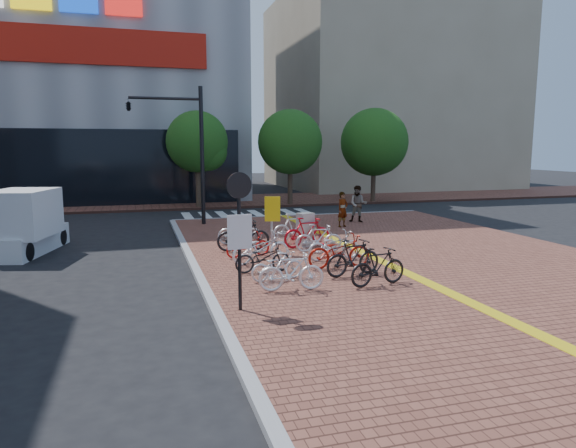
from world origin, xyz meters
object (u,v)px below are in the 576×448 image
object	(u,v)px
bike_6	(240,232)
bike_8	(353,258)
bike_3	(261,248)
pedestrian_a	(343,209)
bike_7	(378,266)
yellow_sign	(272,214)
bike_5	(243,235)
bike_10	(334,245)
bike_4	(248,245)
bike_1	(277,266)
box_truck	(22,223)
bike_9	(339,251)
bike_12	(307,232)
bike_2	(263,258)
bike_13	(295,228)
traffic_light_pole	(169,130)
bike_11	(319,238)
notice_sign	(239,224)
pedestrian_b	(358,204)
bike_0	(291,271)
utility_box	(305,229)

from	to	relation	value
bike_6	bike_8	world-z (taller)	bike_8
bike_3	pedestrian_a	world-z (taller)	pedestrian_a
bike_7	yellow_sign	xyz separation A→B (m)	(-1.69, 4.94, 0.87)
bike_5	bike_10	size ratio (longest dim) A/B	1.03
bike_4	bike_7	distance (m)	5.31
bike_1	bike_7	world-z (taller)	bike_7
bike_3	box_truck	xyz separation A→B (m)	(-7.88, 4.77, 0.46)
bike_9	bike_12	size ratio (longest dim) A/B	1.06
bike_2	yellow_sign	world-z (taller)	yellow_sign
bike_8	bike_13	distance (m)	5.57
pedestrian_a	traffic_light_pole	size ratio (longest dim) A/B	0.25
pedestrian_a	bike_1	bearing A→B (deg)	-146.13
bike_13	bike_3	bearing A→B (deg)	135.28
bike_11	bike_1	bearing A→B (deg)	152.35
notice_sign	box_truck	xyz separation A→B (m)	(-6.32, 9.31, -1.04)
bike_13	traffic_light_pole	bearing A→B (deg)	25.37
bike_7	bike_9	distance (m)	2.20
bike_3	pedestrian_b	xyz separation A→B (m)	(6.79, 7.58, 0.40)
bike_0	bike_1	distance (m)	1.17
yellow_sign	traffic_light_pole	xyz separation A→B (m)	(-2.97, 7.71, 3.13)
bike_13	bike_7	bearing A→B (deg)	171.27
bike_11	pedestrian_b	world-z (taller)	pedestrian_b
bike_2	pedestrian_b	bearing A→B (deg)	-38.50
bike_3	bike_7	bearing A→B (deg)	-155.36
bike_6	box_truck	size ratio (longest dim) A/B	0.38
bike_7	pedestrian_b	distance (m)	11.90
bike_6	bike_13	size ratio (longest dim) A/B	0.87
bike_0	bike_7	distance (m)	2.42
bike_5	pedestrian_a	xyz separation A→B (m)	(5.61, 4.25, 0.25)
bike_0	bike_4	distance (m)	4.47
bike_6	bike_12	world-z (taller)	bike_12
bike_2	bike_8	xyz separation A→B (m)	(2.43, -1.17, 0.10)
bike_1	yellow_sign	xyz separation A→B (m)	(0.80, 3.62, 0.99)
bike_12	pedestrian_b	size ratio (longest dim) A/B	1.04
bike_1	bike_9	bearing A→B (deg)	-78.77
bike_1	yellow_sign	distance (m)	3.84
bike_2	bike_5	distance (m)	3.30
bike_10	bike_2	bearing A→B (deg)	104.72
bike_6	bike_12	bearing A→B (deg)	-106.57
bike_11	bike_10	bearing A→B (deg)	-169.74
bike_2	bike_11	world-z (taller)	bike_11
bike_1	pedestrian_a	distance (m)	10.20
bike_3	utility_box	world-z (taller)	utility_box
bike_0	bike_9	bearing A→B (deg)	-40.38
bike_5	traffic_light_pole	distance (m)	8.31
bike_7	bike_13	world-z (taller)	bike_13
bike_11	bike_3	bearing A→B (deg)	124.69
yellow_sign	box_truck	distance (m)	9.26
notice_sign	box_truck	world-z (taller)	notice_sign
bike_5	bike_11	bearing A→B (deg)	-107.92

